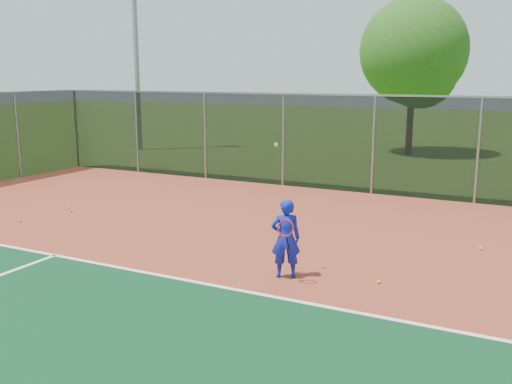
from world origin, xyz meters
The scene contains 10 objects.
court_apron centered at (0.00, 2.00, 0.01)m, with size 30.00×20.00×0.02m, color brown.
fence_back centered at (0.00, 12.00, 1.56)m, with size 30.00×0.06×3.03m.
tennis_player centered at (-2.34, 3.98, 0.75)m, with size 0.63×0.69×2.41m.
practice_ball_2 centered at (-9.48, 5.97, 0.06)m, with size 0.07×0.07×0.07m, color #BEE01A.
practice_ball_3 centered at (-9.83, 4.59, 0.06)m, with size 0.07×0.07×0.07m, color #BEE01A.
practice_ball_4 centered at (-0.74, 4.40, 0.06)m, with size 0.07×0.07×0.07m, color #BEE01A.
practice_ball_5 centered at (0.64, 7.29, 0.06)m, with size 0.07×0.07×0.07m, color #BEE01A.
practice_ball_6 centered at (-9.74, 6.16, 0.06)m, with size 0.07×0.07×0.07m, color #BEE01A.
floodlight_nw centered at (-16.16, 17.42, 6.54)m, with size 0.90×0.40×11.55m.
tree_back_left centered at (-3.89, 21.77, 4.46)m, with size 4.84×4.84×7.11m.
Camera 1 is at (1.60, -5.00, 3.59)m, focal length 40.00 mm.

